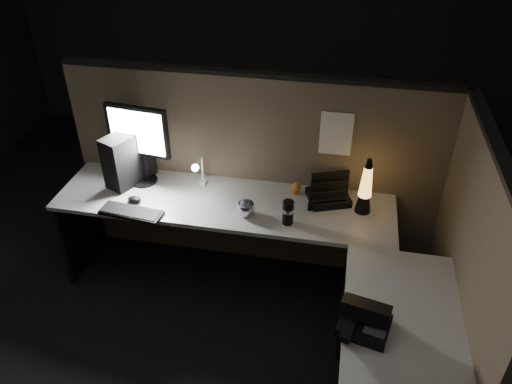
% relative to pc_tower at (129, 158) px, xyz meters
% --- Properties ---
extents(floor, '(6.00, 6.00, 0.00)m').
position_rel_pc_tower_xyz_m(floor, '(0.86, -0.72, -0.92)').
color(floor, black).
rests_on(floor, ground).
extents(room_shell, '(6.00, 6.00, 6.00)m').
position_rel_pc_tower_xyz_m(room_shell, '(0.86, -0.72, 0.70)').
color(room_shell, silver).
rests_on(room_shell, ground).
extents(partition_back, '(2.66, 0.06, 1.50)m').
position_rel_pc_tower_xyz_m(partition_back, '(0.86, 0.21, -0.17)').
color(partition_back, brown).
rests_on(partition_back, ground).
extents(partition_right, '(0.06, 1.66, 1.50)m').
position_rel_pc_tower_xyz_m(partition_right, '(2.19, -0.62, -0.17)').
color(partition_right, brown).
rests_on(partition_right, ground).
extents(desk, '(2.60, 1.60, 0.73)m').
position_rel_pc_tower_xyz_m(desk, '(1.04, -0.47, -0.34)').
color(desk, beige).
rests_on(desk, ground).
extents(pc_tower, '(0.29, 0.39, 0.37)m').
position_rel_pc_tower_xyz_m(pc_tower, '(0.00, 0.00, 0.00)').
color(pc_tower, black).
rests_on(pc_tower, desk).
extents(monitor, '(0.45, 0.19, 0.58)m').
position_rel_pc_tower_xyz_m(monitor, '(0.09, 0.02, 0.16)').
color(monitor, black).
rests_on(monitor, desk).
extents(keyboard, '(0.43, 0.18, 0.02)m').
position_rel_pc_tower_xyz_m(keyboard, '(0.16, -0.38, -0.18)').
color(keyboard, black).
rests_on(keyboard, desk).
extents(mouse, '(0.11, 0.09, 0.04)m').
position_rel_pc_tower_xyz_m(mouse, '(0.12, -0.25, -0.17)').
color(mouse, black).
rests_on(mouse, desk).
extents(clip_lamp, '(0.05, 0.20, 0.25)m').
position_rel_pc_tower_xyz_m(clip_lamp, '(0.52, -0.03, -0.04)').
color(clip_lamp, white).
rests_on(clip_lamp, desk).
extents(organizer, '(0.33, 0.31, 0.20)m').
position_rel_pc_tower_xyz_m(organizer, '(1.41, 0.03, -0.14)').
color(organizer, black).
rests_on(organizer, desk).
extents(lava_lamp, '(0.11, 0.11, 0.39)m').
position_rel_pc_tower_xyz_m(lava_lamp, '(1.64, -0.06, -0.02)').
color(lava_lamp, black).
rests_on(lava_lamp, desk).
extents(travel_mug, '(0.07, 0.07, 0.17)m').
position_rel_pc_tower_xyz_m(travel_mug, '(1.17, -0.28, -0.10)').
color(travel_mug, black).
rests_on(travel_mug, desk).
extents(steel_mug, '(0.14, 0.14, 0.09)m').
position_rel_pc_tower_xyz_m(steel_mug, '(0.89, -0.25, -0.14)').
color(steel_mug, silver).
rests_on(steel_mug, desk).
extents(figurine, '(0.06, 0.06, 0.06)m').
position_rel_pc_tower_xyz_m(figurine, '(1.18, 0.06, -0.13)').
color(figurine, orange).
rests_on(figurine, desk).
extents(pinned_paper, '(0.21, 0.00, 0.31)m').
position_rel_pc_tower_xyz_m(pinned_paper, '(1.41, 0.17, 0.24)').
color(pinned_paper, white).
rests_on(pinned_paper, partition_back).
extents(desk_phone, '(0.28, 0.28, 0.15)m').
position_rel_pc_tower_xyz_m(desk_phone, '(1.66, -1.05, -0.13)').
color(desk_phone, black).
rests_on(desk_phone, desk).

